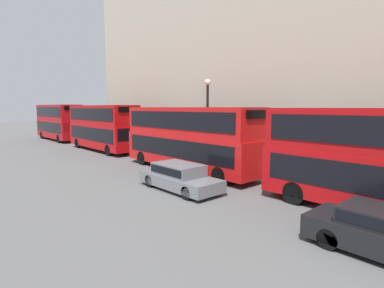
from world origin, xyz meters
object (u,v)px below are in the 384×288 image
(bus_second_in_queue, at_px, (189,136))
(bus_third_in_queue, at_px, (102,126))
(car_hatchback, at_px, (179,176))
(pedestrian, at_px, (80,133))
(bus_trailing, at_px, (58,121))

(bus_second_in_queue, relative_size, bus_third_in_queue, 1.07)
(bus_second_in_queue, relative_size, car_hatchback, 2.32)
(pedestrian, bearing_deg, bus_third_in_queue, -101.69)
(bus_trailing, xyz_separation_m, pedestrian, (2.50, -0.53, -1.73))
(bus_trailing, bearing_deg, bus_third_in_queue, -90.00)
(pedestrian, bearing_deg, bus_second_in_queue, -95.76)
(bus_third_in_queue, xyz_separation_m, car_hatchback, (-3.40, -15.88, -1.70))
(bus_third_in_queue, bearing_deg, bus_second_in_queue, -90.00)
(bus_third_in_queue, distance_m, car_hatchback, 16.33)
(bus_third_in_queue, xyz_separation_m, pedestrian, (2.50, 12.10, -1.67))
(bus_trailing, height_order, pedestrian, bus_trailing)
(bus_third_in_queue, xyz_separation_m, bus_trailing, (0.00, 12.62, 0.06))
(bus_trailing, bearing_deg, pedestrian, -11.85)
(bus_second_in_queue, bearing_deg, bus_trailing, 90.00)
(car_hatchback, height_order, pedestrian, pedestrian)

